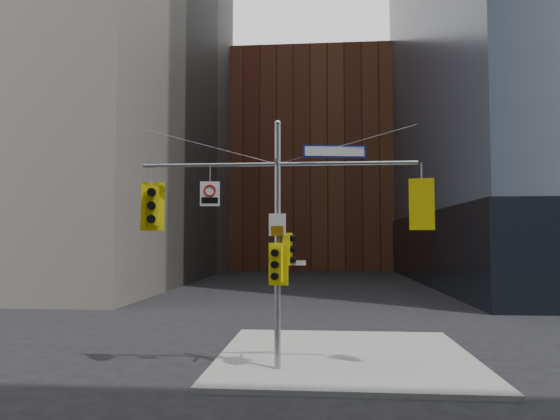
% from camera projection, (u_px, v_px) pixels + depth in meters
% --- Properties ---
extents(ground, '(160.00, 160.00, 0.00)m').
position_uv_depth(ground, '(270.00, 396.00, 12.14)').
color(ground, black).
rests_on(ground, ground).
extents(sidewalk_corner, '(8.00, 8.00, 0.15)m').
position_uv_depth(sidewalk_corner, '(345.00, 356.00, 15.96)').
color(sidewalk_corner, gray).
rests_on(sidewalk_corner, ground).
extents(brick_midrise, '(26.00, 20.00, 28.00)m').
position_uv_depth(brick_midrise, '(312.00, 167.00, 70.66)').
color(brick_midrise, brown).
rests_on(brick_midrise, ground).
extents(signal_assembly, '(8.00, 0.80, 7.30)m').
position_uv_depth(signal_assembly, '(278.00, 219.00, 14.38)').
color(signal_assembly, '#919499').
rests_on(signal_assembly, ground).
extents(traffic_light_west_arm, '(0.68, 0.63, 1.45)m').
position_uv_depth(traffic_light_west_arm, '(152.00, 206.00, 14.72)').
color(traffic_light_west_arm, yellow).
rests_on(traffic_light_west_arm, ground).
extents(traffic_light_east_arm, '(0.68, 0.62, 1.44)m').
position_uv_depth(traffic_light_east_arm, '(422.00, 205.00, 14.07)').
color(traffic_light_east_arm, yellow).
rests_on(traffic_light_east_arm, ground).
extents(traffic_light_pole_side, '(0.40, 0.34, 0.93)m').
position_uv_depth(traffic_light_pole_side, '(289.00, 249.00, 14.30)').
color(traffic_light_pole_side, yellow).
rests_on(traffic_light_pole_side, ground).
extents(traffic_light_pole_front, '(0.57, 0.52, 1.21)m').
position_uv_depth(traffic_light_pole_front, '(277.00, 264.00, 14.04)').
color(traffic_light_pole_front, yellow).
rests_on(traffic_light_pole_front, ground).
extents(street_sign_blade, '(1.82, 0.30, 0.36)m').
position_uv_depth(street_sign_blade, '(335.00, 151.00, 14.36)').
color(street_sign_blade, navy).
rests_on(street_sign_blade, ground).
extents(regulatory_sign_arm, '(0.58, 0.11, 0.72)m').
position_uv_depth(regulatory_sign_arm, '(210.00, 193.00, 14.57)').
color(regulatory_sign_arm, silver).
rests_on(regulatory_sign_arm, ground).
extents(regulatory_sign_pole, '(0.49, 0.07, 0.64)m').
position_uv_depth(regulatory_sign_pole, '(277.00, 225.00, 14.25)').
color(regulatory_sign_pole, silver).
rests_on(regulatory_sign_pole, ground).
extents(street_blade_ew, '(0.72, 0.07, 0.14)m').
position_uv_depth(street_blade_ew, '(293.00, 263.00, 14.28)').
color(street_blade_ew, silver).
rests_on(street_blade_ew, ground).
extents(street_blade_ns, '(0.05, 0.69, 0.14)m').
position_uv_depth(street_blade_ns, '(279.00, 269.00, 14.75)').
color(street_blade_ns, '#145926').
rests_on(street_blade_ns, ground).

